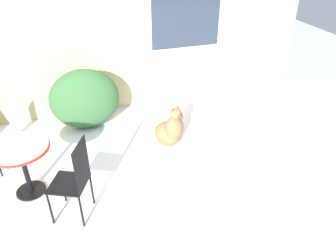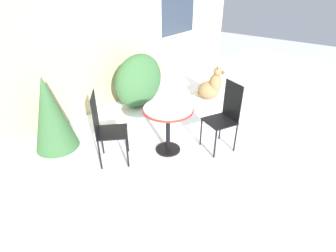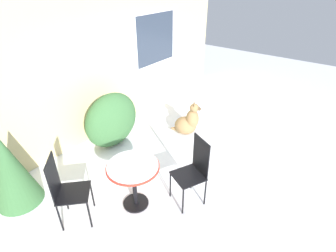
% 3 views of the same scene
% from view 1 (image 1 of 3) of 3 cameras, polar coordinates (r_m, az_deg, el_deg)
% --- Properties ---
extents(ground_plane, '(16.00, 16.00, 0.00)m').
position_cam_1_polar(ground_plane, '(4.86, -5.76, -8.75)').
color(ground_plane, white).
extents(house_wall, '(8.00, 0.10, 3.07)m').
position_cam_1_polar(house_wall, '(6.11, -10.58, 16.02)').
color(house_wall, '#D1BC84').
rests_on(house_wall, ground_plane).
extents(shrub_left, '(1.20, 0.64, 1.10)m').
position_cam_1_polar(shrub_left, '(5.88, -14.31, 4.52)').
color(shrub_left, '#386638').
rests_on(shrub_left, ground_plane).
extents(patio_table, '(0.76, 0.76, 0.76)m').
position_cam_1_polar(patio_table, '(4.61, -24.23, -4.65)').
color(patio_table, black).
rests_on(patio_table, ground_plane).
extents(patio_chair_far_side, '(0.56, 0.56, 1.09)m').
position_cam_1_polar(patio_chair_far_side, '(4.06, -15.94, -8.68)').
color(patio_chair_far_side, black).
rests_on(patio_chair_far_side, ground_plane).
extents(dog, '(0.58, 0.63, 0.75)m').
position_cam_1_polar(dog, '(5.34, 0.41, -0.77)').
color(dog, '#937047').
rests_on(dog, ground_plane).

